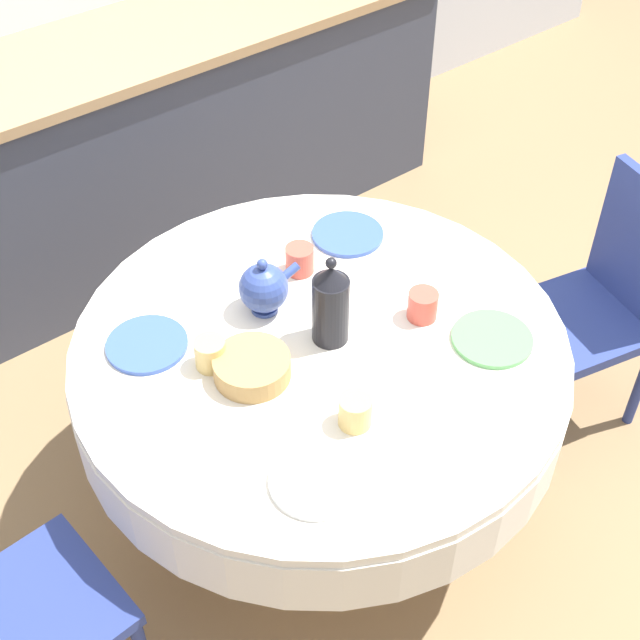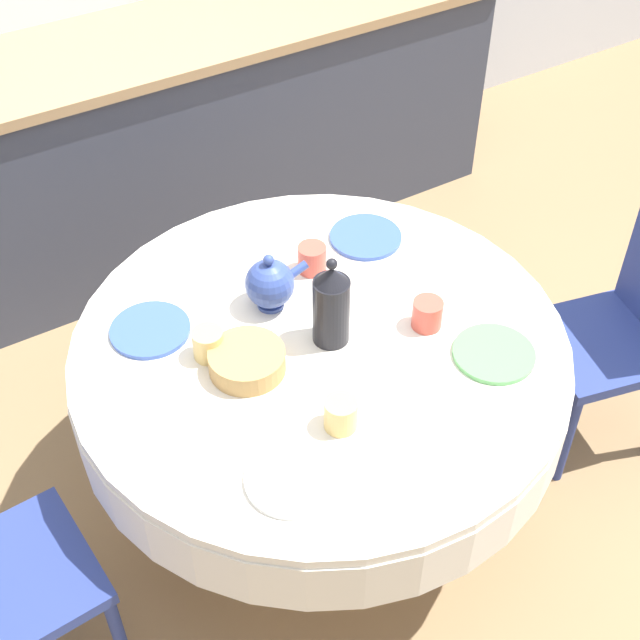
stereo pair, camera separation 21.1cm
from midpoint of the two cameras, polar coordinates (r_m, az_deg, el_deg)
The scene contains 15 objects.
ground_plane at distance 3.02m, azimuth -2.04°, elevation -11.27°, with size 12.00×12.00×0.00m, color #8E704C.
kitchen_counter at distance 3.70m, azimuth -16.63°, elevation 9.04°, with size 3.24×0.64×0.94m.
dining_table at distance 2.54m, azimuth -2.38°, elevation -3.38°, with size 1.39×1.39×0.73m.
chair_left at distance 3.05m, azimuth 15.87°, elevation 1.39°, with size 0.48×0.48×0.90m.
plate_near_left at distance 2.14m, azimuth -3.16°, elevation -10.35°, with size 0.23×0.23×0.01m, color white.
cup_near_left at distance 2.23m, azimuth -0.45°, elevation -6.00°, with size 0.09×0.09×0.09m, color #DBB766.
plate_near_right at distance 2.48m, azimuth 8.58°, elevation -1.30°, with size 0.23×0.23×0.01m, color #5BA85B.
cup_near_right at distance 2.50m, azimuth 4.20°, elevation 0.85°, with size 0.09×0.09×0.09m, color #CC4C3D.
plate_far_left at distance 2.50m, azimuth -13.41°, elevation -1.64°, with size 0.23×0.23×0.01m, color #3856AD.
cup_far_left at distance 2.39m, azimuth -9.55°, elevation -2.24°, with size 0.09×0.09×0.09m, color #DBB766.
plate_far_right at distance 2.80m, azimuth -0.38°, elevation 5.44°, with size 0.23×0.23×0.01m, color #3856AD.
cup_far_right at distance 2.65m, azimuth -3.60°, elevation 3.79°, with size 0.09×0.09×0.09m, color #CC4C3D.
coffee_carafe at distance 2.38m, azimuth -1.85°, elevation 0.91°, with size 0.10×0.10×0.28m.
teapot at distance 2.51m, azimuth -6.02°, elevation 1.96°, with size 0.20×0.14×0.19m.
bread_basket at distance 2.36m, azimuth -6.94°, elevation -3.12°, with size 0.21×0.21×0.06m, color #AD844C.
Camera 1 is at (-1.07, -1.37, 2.47)m, focal length 50.00 mm.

